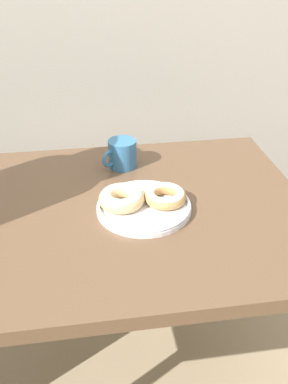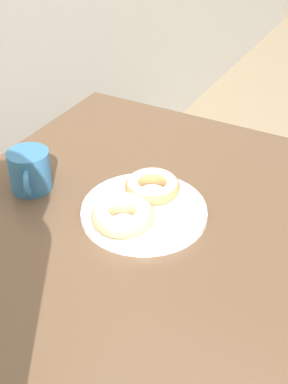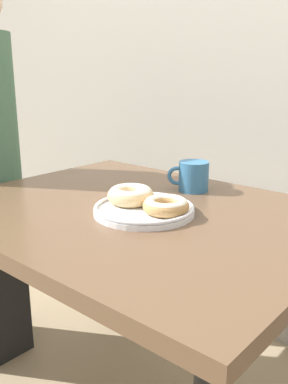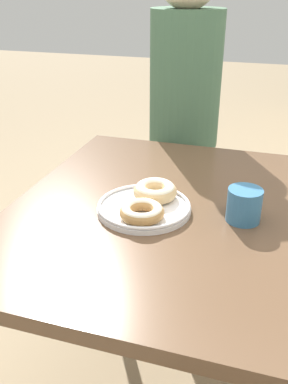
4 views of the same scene
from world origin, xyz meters
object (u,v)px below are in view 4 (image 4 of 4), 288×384
(dining_table, at_px, (156,229))
(person_figure, at_px, (184,124))
(donut_plate, at_px, (147,203))
(coffee_mug, at_px, (244,204))

(dining_table, xyz_separation_m, person_figure, (-0.71, -0.08, 0.11))
(person_figure, bearing_deg, donut_plate, 4.71)
(coffee_mug, bearing_deg, donut_plate, -83.91)
(donut_plate, relative_size, coffee_mug, 2.31)
(donut_plate, bearing_deg, coffee_mug, 96.09)
(coffee_mug, xyz_separation_m, person_figure, (-0.73, -0.33, -0.02))
(coffee_mug, bearing_deg, person_figure, -155.88)
(dining_table, distance_m, coffee_mug, 0.28)
(dining_table, bearing_deg, donut_plate, -20.26)
(dining_table, bearing_deg, person_figure, -173.78)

